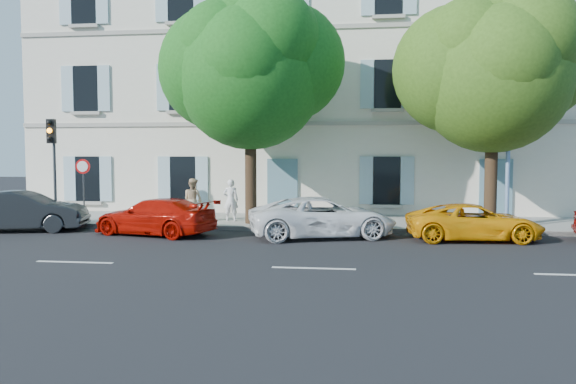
# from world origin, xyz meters

# --- Properties ---
(ground) EXTENTS (90.00, 90.00, 0.00)m
(ground) POSITION_xyz_m (0.00, 0.00, 0.00)
(ground) COLOR black
(sidewalk) EXTENTS (36.00, 4.50, 0.15)m
(sidewalk) POSITION_xyz_m (0.00, 4.45, 0.07)
(sidewalk) COLOR #A09E96
(sidewalk) RESTS_ON ground
(kerb) EXTENTS (36.00, 0.16, 0.16)m
(kerb) POSITION_xyz_m (0.00, 2.28, 0.08)
(kerb) COLOR #9E998E
(kerb) RESTS_ON ground
(building) EXTENTS (28.00, 7.00, 12.00)m
(building) POSITION_xyz_m (0.00, 10.20, 6.00)
(building) COLOR silver
(building) RESTS_ON ground
(car_dark_sedan) EXTENTS (4.53, 2.47, 1.42)m
(car_dark_sedan) POSITION_xyz_m (-10.63, 1.10, 0.71)
(car_dark_sedan) COLOR black
(car_dark_sedan) RESTS_ON ground
(car_red_coupe) EXTENTS (4.56, 2.82, 1.23)m
(car_red_coupe) POSITION_xyz_m (-5.71, 0.82, 0.62)
(car_red_coupe) COLOR #AF0F05
(car_red_coupe) RESTS_ON ground
(car_white_coupe) EXTENTS (5.19, 3.49, 1.32)m
(car_white_coupe) POSITION_xyz_m (-0.11, 0.96, 0.66)
(car_white_coupe) COLOR white
(car_white_coupe) RESTS_ON ground
(car_yellow_supercar) EXTENTS (4.28, 2.21, 1.15)m
(car_yellow_supercar) POSITION_xyz_m (4.64, 0.94, 0.58)
(car_yellow_supercar) COLOR orange
(car_yellow_supercar) RESTS_ON ground
(tree_left) EXTENTS (5.42, 5.42, 8.39)m
(tree_left) POSITION_xyz_m (-2.90, 3.17, 5.55)
(tree_left) COLOR #3A2819
(tree_left) RESTS_ON sidewalk
(tree_right) EXTENTS (5.28, 5.28, 8.13)m
(tree_right) POSITION_xyz_m (5.61, 3.12, 5.37)
(tree_right) COLOR #3A2819
(tree_right) RESTS_ON sidewalk
(traffic_light) EXTENTS (0.34, 0.44, 3.86)m
(traffic_light) POSITION_xyz_m (-10.37, 2.69, 2.94)
(traffic_light) COLOR #383A3D
(traffic_light) RESTS_ON sidewalk
(road_sign) EXTENTS (0.55, 0.10, 2.37)m
(road_sign) POSITION_xyz_m (-9.16, 2.65, 1.86)
(road_sign) COLOR #383A3D
(road_sign) RESTS_ON sidewalk
(street_lamp) EXTENTS (0.26, 1.57, 7.39)m
(street_lamp) POSITION_xyz_m (6.12, 2.79, 4.33)
(street_lamp) COLOR #7293BF
(street_lamp) RESTS_ON sidewalk
(pedestrian_a) EXTENTS (0.63, 0.45, 1.60)m
(pedestrian_a) POSITION_xyz_m (-3.81, 3.80, 0.95)
(pedestrian_a) COLOR white
(pedestrian_a) RESTS_ON sidewalk
(pedestrian_b) EXTENTS (1.00, 0.93, 1.64)m
(pedestrian_b) POSITION_xyz_m (-5.19, 3.47, 0.97)
(pedestrian_b) COLOR tan
(pedestrian_b) RESTS_ON sidewalk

